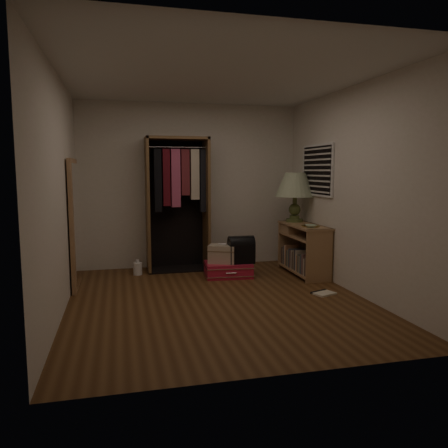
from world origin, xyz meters
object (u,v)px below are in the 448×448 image
Objects in this scene: console_bookshelf at (302,248)px; train_case at (222,254)px; white_jug at (138,268)px; open_wardrobe at (179,192)px; pink_suitcase at (228,269)px; floor_mirror at (75,224)px; table_lamp at (295,186)px; black_bag at (241,249)px.

console_bookshelf is 2.40× the size of train_case.
open_wardrobe is at bearing 20.42° from white_jug.
floor_mirror is at bearing -172.33° from pink_suitcase.
white_jug is (-2.43, 0.15, -1.21)m from table_lamp.
open_wardrobe is 1.35m from black_bag.
console_bookshelf reaches higher than train_case.
black_bag is 0.51× the size of table_lamp.
table_lamp is at bearing 19.87° from black_bag.
floor_mirror is 2.32m from black_bag.
open_wardrobe is 2.84× the size of pink_suitcase.
table_lamp is (0.96, 0.33, 0.90)m from black_bag.
open_wardrobe is at bearing 167.36° from table_lamp.
white_jug reaches higher than pink_suitcase.
white_jug is at bearing 32.76° from floor_mirror.
table_lamp is 3.46× the size of white_jug.
floor_mirror reaches higher than train_case.
console_bookshelf is 3.27m from floor_mirror.
pink_suitcase is at bearing 3.21° from floor_mirror.
open_wardrobe is 4.39× the size of train_case.
floor_mirror is at bearing -177.93° from black_bag.
white_jug is at bearing 168.84° from console_bookshelf.
black_bag is at bearing -17.99° from pink_suitcase.
white_jug is (-1.47, 0.48, -0.32)m from black_bag.
open_wardrobe is 1.22m from train_case.
open_wardrobe is 1.33m from white_jug.
train_case is 1.17× the size of black_bag.
pink_suitcase is at bearing 176.39° from console_bookshelf.
black_bag is (-0.96, -0.00, 0.02)m from console_bookshelf.
console_bookshelf is 2.49m from white_jug.
white_jug is (-0.66, -0.25, -1.12)m from open_wardrobe.
console_bookshelf is at bearing 0.83° from floor_mirror.
black_bag is at bearing -18.09° from white_jug.
floor_mirror is (-3.24, -0.05, 0.46)m from console_bookshelf.
table_lamp is at bearing 35.79° from train_case.
pink_suitcase is 1.35m from white_jug.
black_bag reaches higher than train_case.
open_wardrobe reaches higher than white_jug.
train_case is (2.02, 0.11, -0.51)m from floor_mirror.
train_case is (-0.09, -0.00, 0.24)m from pink_suitcase.
console_bookshelf is at bearing 20.62° from train_case.
table_lamp is (1.23, 0.26, 0.97)m from train_case.
pink_suitcase is 3.17× the size of white_jug.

